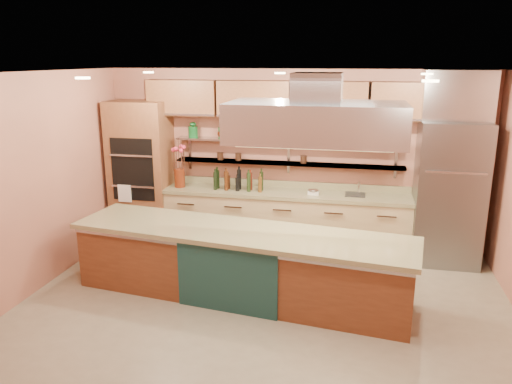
% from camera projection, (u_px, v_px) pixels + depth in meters
% --- Properties ---
extents(floor, '(6.00, 5.00, 0.02)m').
position_uv_depth(floor, '(261.00, 315.00, 5.96)').
color(floor, gray).
rests_on(floor, ground).
extents(ceiling, '(6.00, 5.00, 0.02)m').
position_uv_depth(ceiling, '(262.00, 73.00, 5.23)').
color(ceiling, black).
rests_on(ceiling, wall_back).
extents(wall_back, '(6.00, 0.04, 2.80)m').
position_uv_depth(wall_back, '(292.00, 159.00, 7.96)').
color(wall_back, '#B06B53').
rests_on(wall_back, floor).
extents(wall_front, '(6.00, 0.04, 2.80)m').
position_uv_depth(wall_front, '(185.00, 306.00, 3.23)').
color(wall_front, '#B06B53').
rests_on(wall_front, floor).
extents(wall_left, '(0.04, 5.00, 2.80)m').
position_uv_depth(wall_left, '(25.00, 188.00, 6.19)').
color(wall_left, '#B06B53').
rests_on(wall_left, floor).
extents(oven_stack, '(0.95, 0.64, 2.30)m').
position_uv_depth(oven_stack, '(142.00, 171.00, 8.21)').
color(oven_stack, brown).
rests_on(oven_stack, floor).
extents(refrigerator, '(0.95, 0.72, 2.10)m').
position_uv_depth(refrigerator, '(449.00, 194.00, 7.24)').
color(refrigerator, slate).
rests_on(refrigerator, floor).
extents(back_counter, '(3.84, 0.64, 0.93)m').
position_uv_depth(back_counter, '(285.00, 220.00, 7.93)').
color(back_counter, tan).
rests_on(back_counter, floor).
extents(wall_shelf_lower, '(3.60, 0.26, 0.03)m').
position_uv_depth(wall_shelf_lower, '(288.00, 163.00, 7.86)').
color(wall_shelf_lower, '#A8AAAF').
rests_on(wall_shelf_lower, wall_back).
extents(wall_shelf_upper, '(3.60, 0.26, 0.03)m').
position_uv_depth(wall_shelf_upper, '(288.00, 141.00, 7.77)').
color(wall_shelf_upper, '#A8AAAF').
rests_on(wall_shelf_upper, wall_back).
extents(upper_cabinets, '(4.60, 0.36, 0.55)m').
position_uv_depth(upper_cabinets, '(292.00, 99.00, 7.54)').
color(upper_cabinets, brown).
rests_on(upper_cabinets, wall_back).
extents(range_hood, '(2.00, 1.00, 0.45)m').
position_uv_depth(range_hood, '(316.00, 122.00, 5.67)').
color(range_hood, '#A8AAAF').
rests_on(range_hood, ceiling).
extents(ceiling_downlights, '(4.00, 2.80, 0.02)m').
position_uv_depth(ceiling_downlights, '(265.00, 76.00, 5.43)').
color(ceiling_downlights, '#FFE5A5').
rests_on(ceiling_downlights, ceiling).
extents(island, '(4.32, 1.46, 0.88)m').
position_uv_depth(island, '(241.00, 263.00, 6.31)').
color(island, brown).
rests_on(island, floor).
extents(flower_vase, '(0.21, 0.21, 0.30)m').
position_uv_depth(flower_vase, '(180.00, 178.00, 8.06)').
color(flower_vase, '#5F210E').
rests_on(flower_vase, back_counter).
extents(oil_bottle_cluster, '(0.88, 0.52, 0.27)m').
position_uv_depth(oil_bottle_cluster, '(238.00, 182.00, 7.87)').
color(oil_bottle_cluster, black).
rests_on(oil_bottle_cluster, back_counter).
extents(kitchen_scale, '(0.18, 0.15, 0.09)m').
position_uv_depth(kitchen_scale, '(313.00, 191.00, 7.66)').
color(kitchen_scale, silver).
rests_on(kitchen_scale, back_counter).
extents(bar_faucet, '(0.04, 0.04, 0.23)m').
position_uv_depth(bar_faucet, '(359.00, 188.00, 7.60)').
color(bar_faucet, white).
rests_on(bar_faucet, back_counter).
extents(copper_kettle, '(0.20, 0.20, 0.15)m').
position_uv_depth(copper_kettle, '(240.00, 134.00, 7.90)').
color(copper_kettle, '#B04A28').
rests_on(copper_kettle, wall_shelf_upper).
extents(green_canister, '(0.16, 0.16, 0.19)m').
position_uv_depth(green_canister, '(258.00, 134.00, 7.83)').
color(green_canister, '#104B1C').
rests_on(green_canister, wall_shelf_upper).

